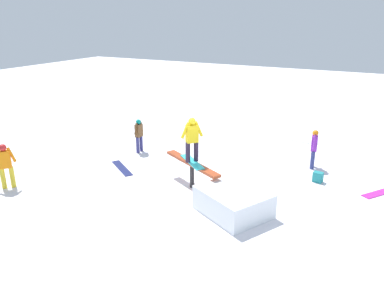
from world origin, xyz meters
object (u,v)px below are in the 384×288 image
Objects in this scene: loose_snowboard_white at (301,141)px; backpack_on_snow at (318,177)px; bystander_orange at (5,164)px; main_rider_on_rail at (192,140)px; loose_snowboard_navy at (122,168)px; loose_snowboard_magenta at (381,192)px; bystander_brown at (139,134)px; bystander_purple at (314,147)px; rail_feature at (192,166)px.

loose_snowboard_white is 4.23m from backpack_on_snow.
bystander_orange is at bearing -123.58° from loose_snowboard_white.
loose_snowboard_navy is at bearing 36.03° from main_rider_on_rail.
loose_snowboard_magenta is at bearing 48.45° from loose_snowboard_navy.
bystander_orange is at bearing 67.92° from main_rider_on_rail.
bystander_purple reaches higher than bystander_brown.
bystander_purple is at bearing -91.52° from main_rider_on_rail.
bystander_brown is 0.94× the size of loose_snowboard_white.
rail_feature is at bearing 42.97° from backpack_on_snow.
rail_feature is at bearing -51.13° from bystander_purple.
bystander_purple is 0.95× the size of loose_snowboard_magenta.
rail_feature is 1.67× the size of loose_snowboard_white.
bystander_brown is 7.02m from loose_snowboard_white.
bystander_brown reaches higher than loose_snowboard_magenta.
bystander_orange is 10.28m from bystander_purple.
rail_feature is 1.78× the size of bystander_brown.
loose_snowboard_white is at bearing -170.30° from bystander_purple.
loose_snowboard_white is (0.98, -2.82, -0.78)m from bystander_purple.
bystander_brown is 0.92× the size of bystander_orange.
loose_snowboard_white is at bearing -80.72° from rail_feature.
bystander_purple is at bearing 168.70° from bystander_orange.
rail_feature is 7.07× the size of backpack_on_snow.
rail_feature is 1.62× the size of loose_snowboard_magenta.
rail_feature is at bearing 0.00° from main_rider_on_rail.
backpack_on_snow is (-6.42, -2.07, 0.16)m from loose_snowboard_navy.
loose_snowboard_white is (-5.03, -6.06, 0.00)m from loose_snowboard_navy.
rail_feature is at bearing -103.15° from loose_snowboard_white.
bystander_purple is 2.67m from loose_snowboard_magenta.
backpack_on_snow is (-3.48, -2.28, -0.56)m from rail_feature.
loose_snowboard_navy is at bearing -39.46° from loose_snowboard_magenta.
main_rider_on_rail is at bearing -103.15° from loose_snowboard_white.
loose_snowboard_navy is at bearing -166.26° from bystander_brown.
bystander_purple is 4.13× the size of backpack_on_snow.
loose_snowboard_magenta is 0.95× the size of loose_snowboard_navy.
backpack_on_snow reaches higher than loose_snowboard_white.
main_rider_on_rail reaches higher than bystander_orange.
rail_feature is 1.67× the size of main_rider_on_rail.
main_rider_on_rail is 0.97× the size of loose_snowboard_magenta.
bystander_purple reaches higher than loose_snowboard_white.
backpack_on_snow is at bearing -87.69° from bystander_brown.
loose_snowboard_navy is at bearing 23.62° from rail_feature.
loose_snowboard_magenta is 4.35× the size of backpack_on_snow.
bystander_orange reaches higher than bystander_purple.
bystander_purple reaches higher than rail_feature.
bystander_brown reaches higher than loose_snowboard_white.
bystander_brown is at bearing 138.21° from loose_snowboard_navy.
bystander_brown is 1.93m from loose_snowboard_navy.
bystander_brown is at bearing -51.17° from loose_snowboard_magenta.
loose_snowboard_white is at bearing -61.06° from backpack_on_snow.
bystander_orange is 0.94× the size of loose_snowboard_navy.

